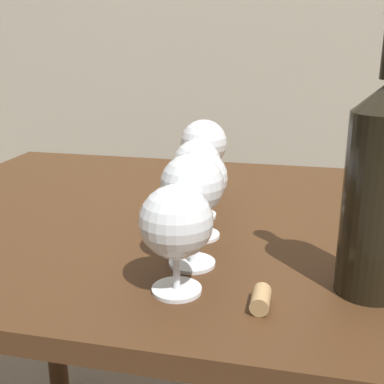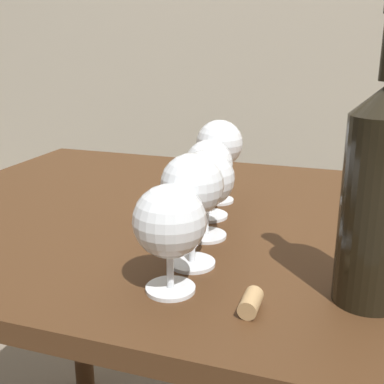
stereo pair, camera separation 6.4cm
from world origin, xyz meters
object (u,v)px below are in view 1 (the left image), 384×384
wine_glass_amber (197,166)px  wine_glass_pinot (176,224)px  wine_glass_merlot (192,188)px  wine_glass_cabernet (204,144)px  wine_glass_white (199,180)px  wine_bottle (379,188)px  cork (261,299)px

wine_glass_amber → wine_glass_pinot: bearing=-83.0°
wine_glass_merlot → wine_glass_cabernet: size_ratio=1.00×
wine_glass_pinot → wine_glass_amber: (-0.03, 0.27, 0.00)m
wine_glass_white → wine_bottle: size_ratio=0.42×
wine_glass_pinot → wine_bottle: (0.23, 0.05, 0.04)m
wine_glass_white → wine_glass_merlot: bearing=-83.0°
wine_glass_merlot → wine_bottle: size_ratio=0.47×
wine_glass_merlot → wine_glass_amber: size_ratio=1.15×
wine_glass_pinot → wine_glass_white: 0.18m
wine_glass_amber → wine_bottle: 0.34m
wine_glass_amber → wine_bottle: size_ratio=0.41×
cork → wine_glass_pinot: bearing=171.2°
wine_glass_pinot → wine_glass_merlot: wine_glass_merlot is taller
wine_glass_merlot → wine_bottle: wine_bottle is taller
wine_glass_pinot → wine_glass_amber: same height
wine_glass_pinot → wine_glass_white: wine_glass_white is taller
wine_glass_merlot → cork: 0.17m
wine_glass_amber → cork: size_ratio=3.23×
wine_glass_merlot → wine_glass_white: wine_glass_merlot is taller
wine_glass_white → cork: bearing=-59.5°
wine_glass_white → wine_glass_cabernet: bearing=99.1°
wine_glass_merlot → cork: wine_glass_merlot is taller
wine_glass_pinot → cork: bearing=-8.8°
wine_glass_pinot → wine_glass_white: bearing=93.5°
wine_glass_pinot → wine_glass_merlot: 0.08m
wine_glass_pinot → wine_glass_amber: size_ratio=1.00×
wine_glass_pinot → wine_glass_merlot: (0.00, 0.08, 0.02)m
wine_glass_pinot → wine_bottle: wine_bottle is taller
wine_glass_white → wine_glass_cabernet: size_ratio=0.89×
wine_glass_pinot → cork: size_ratio=3.22×
wine_glass_merlot → wine_glass_white: 0.10m
wine_glass_merlot → wine_glass_amber: (-0.03, 0.19, -0.02)m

